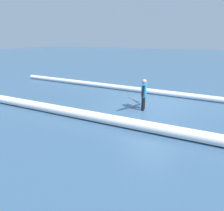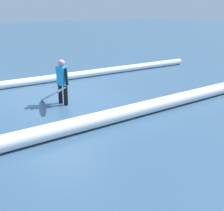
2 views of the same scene
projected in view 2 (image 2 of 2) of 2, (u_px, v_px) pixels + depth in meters
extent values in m
plane|color=#345371|center=(65.00, 100.00, 10.28)|extent=(123.83, 123.83, 0.00)
cylinder|color=black|center=(66.00, 95.00, 9.66)|extent=(0.14, 0.14, 0.64)
cylinder|color=black|center=(60.00, 94.00, 9.84)|extent=(0.14, 0.14, 0.64)
cube|color=#198CD8|center=(62.00, 76.00, 9.56)|extent=(0.27, 0.37, 0.61)
sphere|color=gray|center=(61.00, 63.00, 9.43)|extent=(0.22, 0.22, 0.22)
cylinder|color=black|center=(66.00, 77.00, 9.42)|extent=(0.09, 0.18, 0.53)
cylinder|color=black|center=(58.00, 75.00, 9.69)|extent=(0.09, 0.21, 0.53)
ellipsoid|color=white|center=(53.00, 94.00, 9.44)|extent=(0.35, 1.77, 0.87)
ellipsoid|color=red|center=(53.00, 94.00, 9.44)|extent=(0.17, 1.41, 0.71)
cylinder|color=white|center=(32.00, 136.00, 6.88)|extent=(17.99, 0.91, 0.40)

